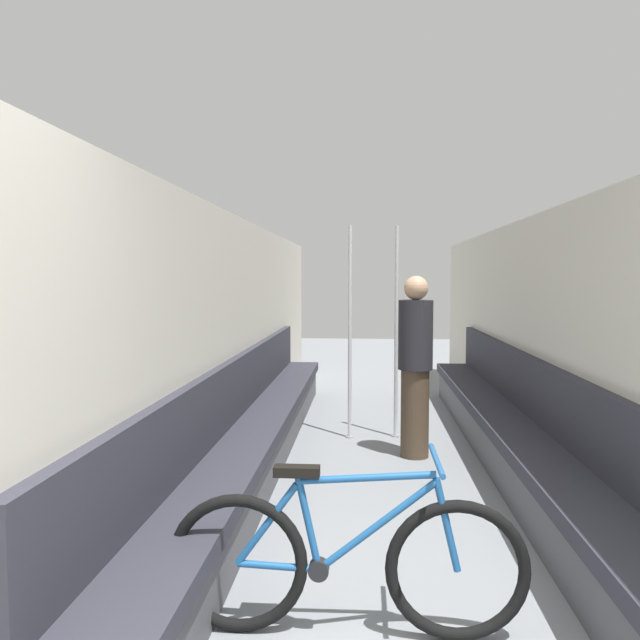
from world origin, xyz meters
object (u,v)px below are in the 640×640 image
(bench_seat_row_left, at_px, (256,433))
(grab_pole_near, at_px, (396,335))
(bicycle, at_px, (346,562))
(grab_pole_far, at_px, (350,335))
(passenger_standing, at_px, (415,364))
(bench_seat_row_right, at_px, (516,437))

(bench_seat_row_left, height_order, grab_pole_near, grab_pole_near)
(bicycle, xyz_separation_m, grab_pole_near, (0.38, 3.48, 0.68))
(grab_pole_near, xyz_separation_m, grab_pole_far, (-0.45, -0.07, 0.00))
(bicycle, xyz_separation_m, passenger_standing, (0.51, 2.80, 0.48))
(bench_seat_row_left, bearing_deg, grab_pole_near, 43.36)
(bench_seat_row_right, xyz_separation_m, passenger_standing, (-0.77, 0.44, 0.52))
(bench_seat_row_left, xyz_separation_m, grab_pole_far, (0.74, 1.06, 0.71))
(bench_seat_row_left, relative_size, grab_pole_near, 3.22)
(grab_pole_far, xyz_separation_m, passenger_standing, (0.59, -0.61, -0.19))
(bench_seat_row_left, xyz_separation_m, bench_seat_row_right, (2.10, 0.00, 0.00))
(bench_seat_row_right, distance_m, passenger_standing, 1.03)
(bench_seat_row_right, bearing_deg, grab_pole_near, 128.75)
(bench_seat_row_right, distance_m, grab_pole_far, 1.86)
(grab_pole_far, bearing_deg, grab_pole_near, 8.87)
(grab_pole_near, relative_size, grab_pole_far, 1.00)
(passenger_standing, bearing_deg, bench_seat_row_left, 18.83)
(passenger_standing, bearing_deg, bench_seat_row_right, 150.60)
(bicycle, bearing_deg, bench_seat_row_left, 102.64)
(bench_seat_row_left, height_order, passenger_standing, passenger_standing)
(bench_seat_row_right, height_order, passenger_standing, passenger_standing)
(bench_seat_row_right, bearing_deg, bicycle, -118.54)
(bicycle, relative_size, grab_pole_far, 0.76)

